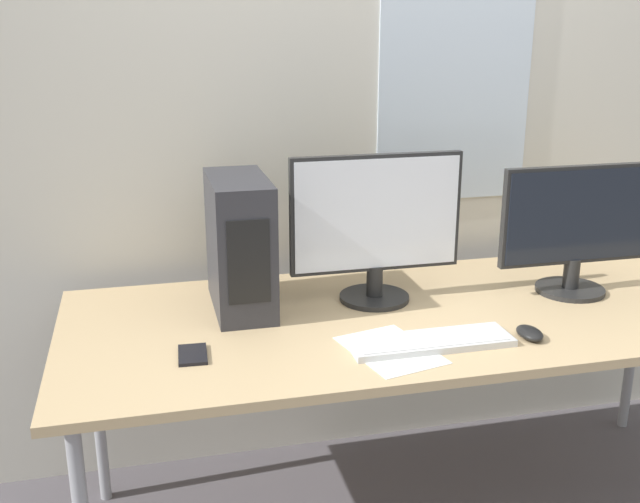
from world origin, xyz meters
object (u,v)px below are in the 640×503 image
object	(u,v)px
monitor_main	(376,225)
mouse	(530,333)
pc_tower	(240,244)
keyboard	(430,341)
cell_phone	(193,355)
monitor_right_near	(577,227)

from	to	relation	value
monitor_main	mouse	world-z (taller)	monitor_main
monitor_main	pc_tower	bearing A→B (deg)	174.58
pc_tower	mouse	size ratio (longest dim) A/B	4.03
keyboard	cell_phone	xyz separation A→B (m)	(-0.66, 0.08, -0.01)
mouse	cell_phone	size ratio (longest dim) A/B	0.81
monitor_right_near	mouse	xyz separation A→B (m)	(-0.32, -0.32, -0.21)
pc_tower	keyboard	bearing A→B (deg)	-41.20
monitor_right_near	monitor_main	bearing A→B (deg)	172.79
monitor_right_near	pc_tower	bearing A→B (deg)	173.49
monitor_right_near	keyboard	world-z (taller)	monitor_right_near
pc_tower	monitor_main	xyz separation A→B (m)	(0.43, -0.04, 0.04)
mouse	keyboard	bearing A→B (deg)	175.73
pc_tower	mouse	distance (m)	0.92
keyboard	cell_phone	bearing A→B (deg)	172.71
mouse	monitor_main	bearing A→B (deg)	130.64
keyboard	pc_tower	bearing A→B (deg)	138.80
monitor_right_near	keyboard	xyz separation A→B (m)	(-0.62, -0.29, -0.22)
monitor_main	keyboard	xyz separation A→B (m)	(0.05, -0.38, -0.24)
pc_tower	monitor_main	distance (m)	0.44
monitor_main	cell_phone	bearing A→B (deg)	-154.50
cell_phone	monitor_right_near	bearing A→B (deg)	12.23
monitor_main	monitor_right_near	bearing A→B (deg)	-7.21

